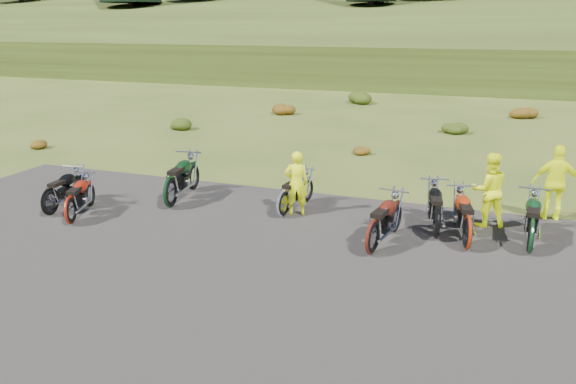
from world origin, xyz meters
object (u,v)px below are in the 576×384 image
at_px(motorcycle_0, 52,216).
at_px(person_middle, 296,184).
at_px(motorcycle_7, 529,254).
at_px(motorcycle_3, 284,217).

height_order(motorcycle_0, person_middle, person_middle).
xyz_separation_m(motorcycle_0, person_middle, (5.72, 2.15, 0.81)).
bearing_deg(motorcycle_7, motorcycle_3, 88.89).
height_order(motorcycle_0, motorcycle_3, motorcycle_3).
bearing_deg(motorcycle_3, motorcycle_0, 117.06).
relative_size(motorcycle_3, motorcycle_7, 0.91).
bearing_deg(motorcycle_3, motorcycle_7, -85.66).
distance_m(motorcycle_7, person_middle, 5.47).
relative_size(motorcycle_3, person_middle, 1.20).
relative_size(motorcycle_0, person_middle, 1.19).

